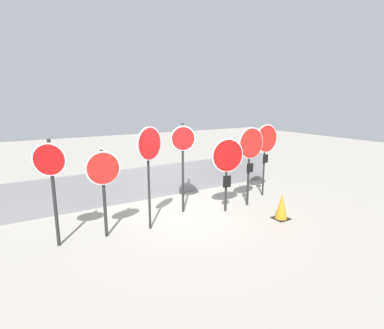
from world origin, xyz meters
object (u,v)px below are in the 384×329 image
at_px(stop_sign_1, 103,176).
at_px(stop_sign_3, 183,149).
at_px(stop_sign_0, 51,173).
at_px(stop_sign_6, 266,143).
at_px(stop_sign_5, 251,150).
at_px(stop_sign_4, 227,160).
at_px(stop_sign_2, 149,152).
at_px(traffic_cone_0, 282,207).

height_order(stop_sign_1, stop_sign_3, stop_sign_3).
xyz_separation_m(stop_sign_0, stop_sign_3, (3.35, 0.38, 0.15)).
distance_m(stop_sign_3, stop_sign_6, 3.04).
bearing_deg(stop_sign_6, stop_sign_5, -157.58).
xyz_separation_m(stop_sign_1, stop_sign_4, (3.37, -0.13, 0.04)).
bearing_deg(stop_sign_5, stop_sign_4, -176.93).
height_order(stop_sign_3, stop_sign_6, stop_sign_3).
height_order(stop_sign_2, traffic_cone_0, stop_sign_2).
relative_size(stop_sign_6, traffic_cone_0, 3.40).
xyz_separation_m(stop_sign_0, traffic_cone_0, (5.36, -1.40, -1.31)).
distance_m(stop_sign_0, traffic_cone_0, 5.69).
xyz_separation_m(stop_sign_1, stop_sign_3, (2.30, 0.46, 0.35)).
distance_m(stop_sign_0, stop_sign_1, 1.07).
distance_m(stop_sign_5, stop_sign_6, 1.18).
relative_size(stop_sign_2, stop_sign_6, 1.07).
bearing_deg(stop_sign_2, stop_sign_1, 148.36).
distance_m(stop_sign_5, traffic_cone_0, 1.85).
height_order(stop_sign_5, stop_sign_6, stop_sign_6).
relative_size(stop_sign_5, traffic_cone_0, 3.39).
xyz_separation_m(stop_sign_4, stop_sign_6, (1.97, 0.53, 0.27)).
relative_size(stop_sign_1, stop_sign_2, 0.81).
height_order(stop_sign_3, stop_sign_4, stop_sign_3).
bearing_deg(stop_sign_0, stop_sign_6, 30.50).
bearing_deg(stop_sign_1, stop_sign_3, 13.66).
distance_m(stop_sign_2, stop_sign_5, 3.20).
bearing_deg(stop_sign_4, stop_sign_5, 15.88).
bearing_deg(stop_sign_5, stop_sign_0, 177.18).
height_order(stop_sign_3, stop_sign_5, stop_sign_3).
xyz_separation_m(stop_sign_4, stop_sign_5, (0.89, 0.07, 0.21)).
bearing_deg(stop_sign_0, traffic_cone_0, 13.05).
xyz_separation_m(stop_sign_0, stop_sign_2, (2.11, -0.21, 0.27)).
relative_size(stop_sign_0, stop_sign_6, 0.99).
bearing_deg(traffic_cone_0, stop_sign_1, 163.06).
relative_size(stop_sign_4, stop_sign_5, 0.89).
bearing_deg(stop_sign_2, stop_sign_6, -17.96).
height_order(stop_sign_5, traffic_cone_0, stop_sign_5).
relative_size(stop_sign_0, traffic_cone_0, 3.37).
bearing_deg(stop_sign_4, stop_sign_3, 162.49).
distance_m(stop_sign_2, traffic_cone_0, 3.80).
bearing_deg(stop_sign_1, stop_sign_4, 0.02).
xyz_separation_m(stop_sign_2, stop_sign_5, (3.19, 0.06, -0.21)).
xyz_separation_m(stop_sign_4, traffic_cone_0, (0.94, -1.18, -1.16)).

